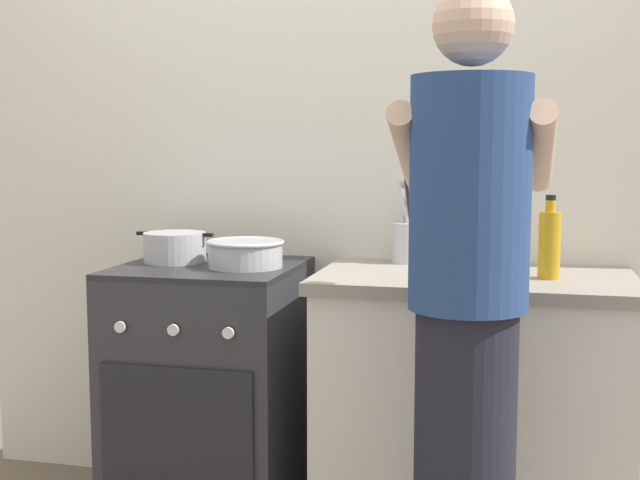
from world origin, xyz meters
TOP-DOWN VIEW (x-y plane):
  - back_wall at (0.20, 0.50)m, footprint 3.20×0.10m
  - countertop at (0.55, 0.15)m, footprint 1.00×0.60m
  - stove_range at (-0.35, 0.15)m, footprint 0.60×0.62m
  - pot at (-0.49, 0.18)m, footprint 0.28×0.22m
  - mixing_bowl at (-0.21, 0.13)m, footprint 0.26×0.26m
  - utensil_crock at (0.30, 0.36)m, footprint 0.10×0.10m
  - spice_bottle at (0.62, 0.14)m, footprint 0.04×0.04m
  - oil_bottle at (0.78, 0.12)m, footprint 0.07×0.07m
  - person at (0.56, -0.42)m, footprint 0.41×0.50m

SIDE VIEW (x-z plane):
  - stove_range at x=-0.35m, z-range 0.00..0.90m
  - countertop at x=0.55m, z-range 0.00..0.90m
  - person at x=0.56m, z-range 0.01..1.71m
  - spice_bottle at x=0.62m, z-range 0.90..0.98m
  - mixing_bowl at x=-0.21m, z-range 0.90..1.00m
  - pot at x=-0.49m, z-range 0.90..1.01m
  - utensil_crock at x=0.30m, z-range 0.83..1.16m
  - oil_bottle at x=0.78m, z-range 0.88..1.14m
  - back_wall at x=0.20m, z-range 0.00..2.50m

